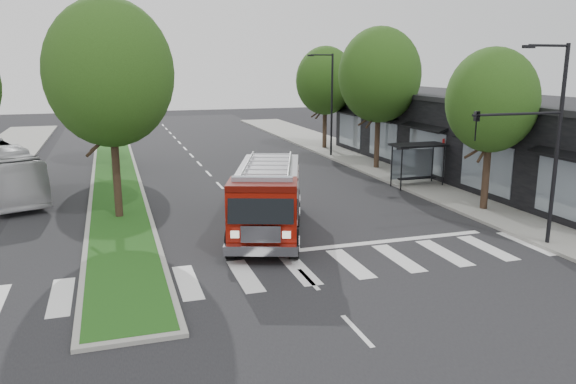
% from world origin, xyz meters
% --- Properties ---
extents(ground, '(140.00, 140.00, 0.00)m').
position_xyz_m(ground, '(0.00, 0.00, 0.00)').
color(ground, black).
rests_on(ground, ground).
extents(sidewalk_right, '(5.00, 80.00, 0.15)m').
position_xyz_m(sidewalk_right, '(12.50, 10.00, 0.07)').
color(sidewalk_right, gray).
rests_on(sidewalk_right, ground).
extents(median, '(3.00, 50.00, 0.15)m').
position_xyz_m(median, '(-6.00, 18.00, 0.08)').
color(median, gray).
rests_on(median, ground).
extents(storefront_row, '(8.00, 30.00, 5.00)m').
position_xyz_m(storefront_row, '(17.00, 10.00, 2.50)').
color(storefront_row, black).
rests_on(storefront_row, ground).
extents(bus_shelter, '(3.20, 1.60, 2.61)m').
position_xyz_m(bus_shelter, '(11.20, 8.15, 2.04)').
color(bus_shelter, black).
rests_on(bus_shelter, ground).
extents(tree_right_near, '(4.40, 4.40, 8.05)m').
position_xyz_m(tree_right_near, '(11.50, 2.00, 5.51)').
color(tree_right_near, black).
rests_on(tree_right_near, ground).
extents(tree_right_mid, '(5.60, 5.60, 9.72)m').
position_xyz_m(tree_right_mid, '(11.50, 14.00, 6.49)').
color(tree_right_mid, black).
rests_on(tree_right_mid, ground).
extents(tree_right_far, '(5.00, 5.00, 8.73)m').
position_xyz_m(tree_right_far, '(11.50, 24.00, 5.84)').
color(tree_right_far, black).
rests_on(tree_right_far, ground).
extents(tree_median_near, '(5.80, 5.80, 10.16)m').
position_xyz_m(tree_median_near, '(-6.00, 6.00, 6.81)').
color(tree_median_near, black).
rests_on(tree_median_near, ground).
extents(tree_median_far, '(5.60, 5.60, 9.72)m').
position_xyz_m(tree_median_far, '(-6.00, 20.00, 6.49)').
color(tree_median_far, black).
rests_on(tree_median_far, ground).
extents(streetlight_right_near, '(4.08, 0.22, 8.00)m').
position_xyz_m(streetlight_right_near, '(9.61, -3.50, 4.67)').
color(streetlight_right_near, black).
rests_on(streetlight_right_near, ground).
extents(streetlight_right_far, '(2.11, 0.20, 8.00)m').
position_xyz_m(streetlight_right_far, '(10.35, 20.00, 4.48)').
color(streetlight_right_far, black).
rests_on(streetlight_right_far, ground).
extents(fire_engine, '(5.44, 9.36, 3.12)m').
position_xyz_m(fire_engine, '(0.20, 1.86, 1.49)').
color(fire_engine, '#4F0A04').
rests_on(fire_engine, ground).
extents(city_bus, '(5.76, 10.51, 2.87)m').
position_xyz_m(city_bus, '(-12.00, 12.52, 1.43)').
color(city_bus, '#B7B7BC').
rests_on(city_bus, ground).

